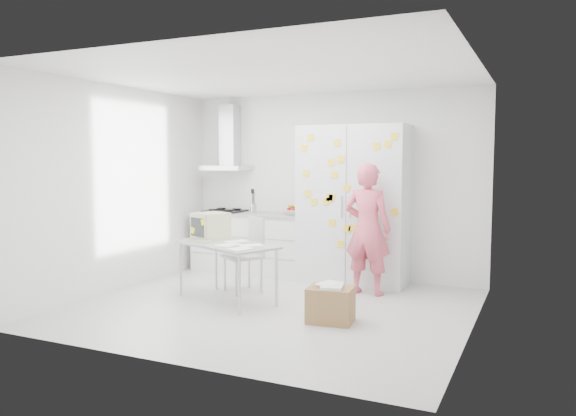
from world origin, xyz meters
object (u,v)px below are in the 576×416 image
at_px(chair, 248,250).
at_px(person, 367,229).
at_px(desk, 216,234).
at_px(cardboard_box, 331,304).

bearing_deg(chair, person, 55.07).
distance_m(person, chair, 1.57).
distance_m(desk, chair, 0.54).
bearing_deg(person, chair, 24.36).
distance_m(person, cardboard_box, 1.52).
relative_size(person, chair, 1.73).
height_order(desk, cardboard_box, desk).
bearing_deg(chair, cardboard_box, 5.01).
bearing_deg(desk, chair, 83.76).
xyz_separation_m(person, cardboard_box, (0.01, -1.38, -0.65)).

